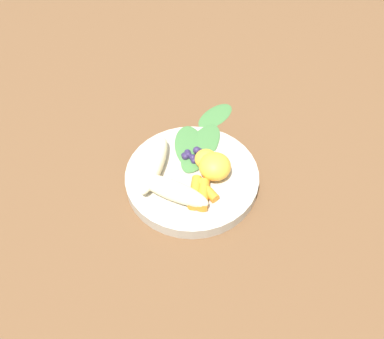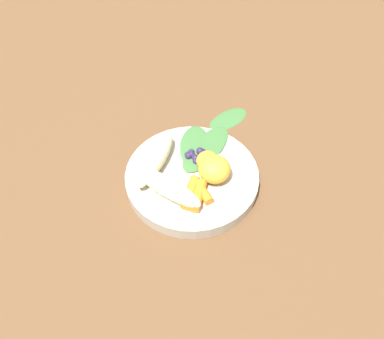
# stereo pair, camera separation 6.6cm
# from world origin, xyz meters

# --- Properties ---
(ground_plane) EXTENTS (2.40, 2.40, 0.00)m
(ground_plane) POSITION_xyz_m (0.00, 0.00, 0.00)
(ground_plane) COLOR brown
(bowl) EXTENTS (0.24, 0.24, 0.02)m
(bowl) POSITION_xyz_m (0.00, 0.00, 0.01)
(bowl) COLOR #B2AD9E
(bowl) RESTS_ON ground_plane
(banana_peeled_left) EXTENTS (0.13, 0.05, 0.03)m
(banana_peeled_left) POSITION_xyz_m (-0.00, -0.06, 0.04)
(banana_peeled_left) COLOR beige
(banana_peeled_left) RESTS_ON bowl
(banana_peeled_right) EXTENTS (0.08, 0.13, 0.03)m
(banana_peeled_right) POSITION_xyz_m (-0.06, -0.03, 0.04)
(banana_peeled_right) COLOR beige
(banana_peeled_right) RESTS_ON bowl
(orange_segment_near) EXTENTS (0.04, 0.04, 0.03)m
(orange_segment_near) POSITION_xyz_m (0.01, 0.03, 0.04)
(orange_segment_near) COLOR #F4A833
(orange_segment_near) RESTS_ON bowl
(orange_segment_far) EXTENTS (0.06, 0.06, 0.04)m
(orange_segment_far) POSITION_xyz_m (0.03, 0.02, 0.05)
(orange_segment_far) COLOR #F4A833
(orange_segment_far) RESTS_ON bowl
(carrot_front) EXTENTS (0.04, 0.06, 0.02)m
(carrot_front) POSITION_xyz_m (0.03, -0.04, 0.03)
(carrot_front) COLOR orange
(carrot_front) RESTS_ON bowl
(carrot_mid_left) EXTENTS (0.04, 0.06, 0.02)m
(carrot_mid_left) POSITION_xyz_m (0.04, -0.03, 0.03)
(carrot_mid_left) COLOR orange
(carrot_mid_left) RESTS_ON bowl
(carrot_mid_right) EXTENTS (0.05, 0.03, 0.02)m
(carrot_mid_right) POSITION_xyz_m (0.04, -0.02, 0.03)
(carrot_mid_right) COLOR orange
(carrot_mid_right) RESTS_ON bowl
(blueberry_pile) EXTENTS (0.04, 0.04, 0.02)m
(blueberry_pile) POSITION_xyz_m (-0.02, 0.03, 0.03)
(blueberry_pile) COLOR #2D234C
(blueberry_pile) RESTS_ON bowl
(coconut_shred_patch) EXTENTS (0.05, 0.05, 0.00)m
(coconut_shred_patch) POSITION_xyz_m (-0.02, 0.06, 0.03)
(coconut_shred_patch) COLOR white
(coconut_shred_patch) RESTS_ON bowl
(kale_leaf_left) EXTENTS (0.07, 0.14, 0.00)m
(kale_leaf_left) POSITION_xyz_m (-0.02, 0.06, 0.03)
(kale_leaf_left) COLOR #3D7038
(kale_leaf_left) RESTS_ON bowl
(kale_leaf_right) EXTENTS (0.11, 0.12, 0.00)m
(kale_leaf_right) POSITION_xyz_m (-0.04, 0.05, 0.03)
(kale_leaf_right) COLOR #3D7038
(kale_leaf_right) RESTS_ON bowl
(kale_leaf_stray) EXTENTS (0.06, 0.10, 0.01)m
(kale_leaf_stray) POSITION_xyz_m (-0.05, 0.17, 0.00)
(kale_leaf_stray) COLOR #3D7038
(kale_leaf_stray) RESTS_ON ground_plane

